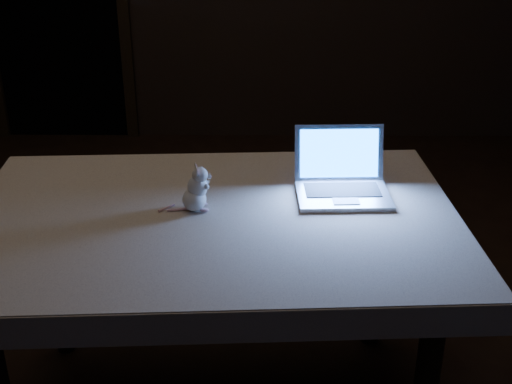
# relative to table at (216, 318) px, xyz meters

# --- Properties ---
(floor) EXTENTS (5.00, 5.00, 0.00)m
(floor) POSITION_rel_table_xyz_m (-0.21, 0.40, -0.40)
(floor) COLOR black
(floor) RESTS_ON ground
(table) EXTENTS (1.56, 1.05, 0.81)m
(table) POSITION_rel_table_xyz_m (0.00, 0.00, 0.00)
(table) COLOR black
(table) RESTS_ON floor
(tablecloth) EXTENTS (1.66, 1.16, 0.10)m
(tablecloth) POSITION_rel_table_xyz_m (0.09, 0.05, 0.36)
(tablecloth) COLOR beige
(tablecloth) RESTS_ON table
(laptop) EXTENTS (0.33, 0.29, 0.21)m
(laptop) POSITION_rel_table_xyz_m (0.44, 0.13, 0.52)
(laptop) COLOR #B1B1B6
(laptop) RESTS_ON tablecloth
(plush_mouse) EXTENTS (0.14, 0.14, 0.16)m
(plush_mouse) POSITION_rel_table_xyz_m (-0.06, 0.04, 0.49)
(plush_mouse) COLOR silver
(plush_mouse) RESTS_ON tablecloth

